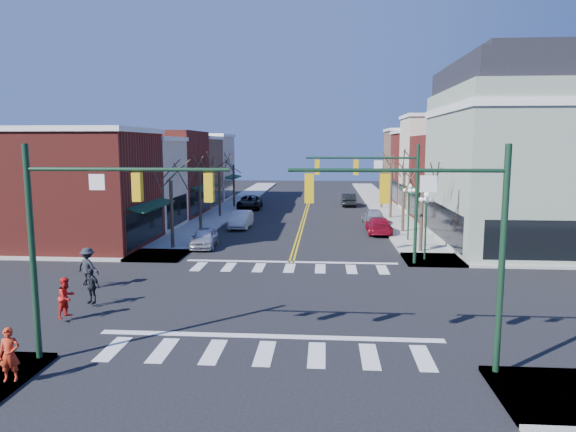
% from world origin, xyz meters
% --- Properties ---
extents(ground, '(160.00, 160.00, 0.00)m').
position_xyz_m(ground, '(0.00, 0.00, 0.00)').
color(ground, black).
rests_on(ground, ground).
extents(sidewalk_left, '(3.50, 70.00, 0.15)m').
position_xyz_m(sidewalk_left, '(-8.75, 20.00, 0.07)').
color(sidewalk_left, '#9E9B93').
rests_on(sidewalk_left, ground).
extents(sidewalk_right, '(3.50, 70.00, 0.15)m').
position_xyz_m(sidewalk_right, '(8.75, 20.00, 0.07)').
color(sidewalk_right, '#9E9B93').
rests_on(sidewalk_right, ground).
extents(bldg_left_brick_a, '(10.00, 8.50, 8.00)m').
position_xyz_m(bldg_left_brick_a, '(-15.50, 11.75, 4.00)').
color(bldg_left_brick_a, maroon).
rests_on(bldg_left_brick_a, ground).
extents(bldg_left_stucco_a, '(10.00, 7.00, 7.50)m').
position_xyz_m(bldg_left_stucco_a, '(-15.50, 19.50, 3.75)').
color(bldg_left_stucco_a, beige).
rests_on(bldg_left_stucco_a, ground).
extents(bldg_left_brick_b, '(10.00, 9.00, 8.50)m').
position_xyz_m(bldg_left_brick_b, '(-15.50, 27.50, 4.25)').
color(bldg_left_brick_b, maroon).
rests_on(bldg_left_brick_b, ground).
extents(bldg_left_tan, '(10.00, 7.50, 7.80)m').
position_xyz_m(bldg_left_tan, '(-15.50, 35.75, 3.90)').
color(bldg_left_tan, '#8F684F').
rests_on(bldg_left_tan, ground).
extents(bldg_left_stucco_b, '(10.00, 8.00, 8.20)m').
position_xyz_m(bldg_left_stucco_b, '(-15.50, 43.50, 4.10)').
color(bldg_left_stucco_b, beige).
rests_on(bldg_left_stucco_b, ground).
extents(bldg_right_brick_a, '(10.00, 8.50, 8.00)m').
position_xyz_m(bldg_right_brick_a, '(15.50, 25.75, 4.00)').
color(bldg_right_brick_a, maroon).
rests_on(bldg_right_brick_a, ground).
extents(bldg_right_stucco, '(10.00, 7.00, 10.00)m').
position_xyz_m(bldg_right_stucco, '(15.50, 33.50, 5.00)').
color(bldg_right_stucco, beige).
rests_on(bldg_right_stucco, ground).
extents(bldg_right_brick_b, '(10.00, 8.00, 8.50)m').
position_xyz_m(bldg_right_brick_b, '(15.50, 41.00, 4.25)').
color(bldg_right_brick_b, maroon).
rests_on(bldg_right_brick_b, ground).
extents(bldg_right_tan, '(10.00, 8.00, 9.00)m').
position_xyz_m(bldg_right_tan, '(15.50, 49.00, 4.50)').
color(bldg_right_tan, '#8F684F').
rests_on(bldg_right_tan, ground).
extents(victorian_corner, '(12.25, 14.25, 13.30)m').
position_xyz_m(victorian_corner, '(16.50, 14.50, 6.66)').
color(victorian_corner, gray).
rests_on(victorian_corner, ground).
extents(traffic_mast_near_left, '(6.60, 0.28, 7.20)m').
position_xyz_m(traffic_mast_near_left, '(-5.55, -7.40, 4.71)').
color(traffic_mast_near_left, '#14331E').
rests_on(traffic_mast_near_left, ground).
extents(traffic_mast_near_right, '(6.60, 0.28, 7.20)m').
position_xyz_m(traffic_mast_near_right, '(5.55, -7.40, 4.71)').
color(traffic_mast_near_right, '#14331E').
rests_on(traffic_mast_near_right, ground).
extents(traffic_mast_far_right, '(6.60, 0.28, 7.20)m').
position_xyz_m(traffic_mast_far_right, '(5.55, 7.40, 4.71)').
color(traffic_mast_far_right, '#14331E').
rests_on(traffic_mast_far_right, ground).
extents(lamppost_corner, '(0.36, 0.36, 4.33)m').
position_xyz_m(lamppost_corner, '(8.20, 8.50, 2.96)').
color(lamppost_corner, '#14331E').
rests_on(lamppost_corner, ground).
extents(lamppost_midblock, '(0.36, 0.36, 4.33)m').
position_xyz_m(lamppost_midblock, '(8.20, 15.00, 2.96)').
color(lamppost_midblock, '#14331E').
rests_on(lamppost_midblock, ground).
extents(tree_left_a, '(0.24, 0.24, 4.76)m').
position_xyz_m(tree_left_a, '(-8.40, 11.00, 2.38)').
color(tree_left_a, '#382B21').
rests_on(tree_left_a, ground).
extents(tree_left_b, '(0.24, 0.24, 5.04)m').
position_xyz_m(tree_left_b, '(-8.40, 19.00, 2.52)').
color(tree_left_b, '#382B21').
rests_on(tree_left_b, ground).
extents(tree_left_c, '(0.24, 0.24, 4.55)m').
position_xyz_m(tree_left_c, '(-8.40, 27.00, 2.27)').
color(tree_left_c, '#382B21').
rests_on(tree_left_c, ground).
extents(tree_left_d, '(0.24, 0.24, 4.90)m').
position_xyz_m(tree_left_d, '(-8.40, 35.00, 2.45)').
color(tree_left_d, '#382B21').
rests_on(tree_left_d, ground).
extents(tree_right_a, '(0.24, 0.24, 4.62)m').
position_xyz_m(tree_right_a, '(8.40, 11.00, 2.31)').
color(tree_right_a, '#382B21').
rests_on(tree_right_a, ground).
extents(tree_right_b, '(0.24, 0.24, 5.18)m').
position_xyz_m(tree_right_b, '(8.40, 19.00, 2.59)').
color(tree_right_b, '#382B21').
rests_on(tree_right_b, ground).
extents(tree_right_c, '(0.24, 0.24, 4.83)m').
position_xyz_m(tree_right_c, '(8.40, 27.00, 2.42)').
color(tree_right_c, '#382B21').
rests_on(tree_right_c, ground).
extents(tree_right_d, '(0.24, 0.24, 4.97)m').
position_xyz_m(tree_right_d, '(8.40, 35.00, 2.48)').
color(tree_right_d, '#382B21').
rests_on(tree_right_d, ground).
extents(car_left_near, '(1.95, 4.15, 1.37)m').
position_xyz_m(car_left_near, '(-6.40, 11.91, 0.69)').
color(car_left_near, silver).
rests_on(car_left_near, ground).
extents(car_left_mid, '(1.62, 4.50, 1.48)m').
position_xyz_m(car_left_mid, '(-5.23, 20.58, 0.74)').
color(car_left_mid, silver).
rests_on(car_left_mid, ground).
extents(car_left_far, '(2.68, 5.50, 1.50)m').
position_xyz_m(car_left_far, '(-6.40, 33.77, 0.75)').
color(car_left_far, black).
rests_on(car_left_far, ground).
extents(car_right_near, '(1.93, 4.70, 1.36)m').
position_xyz_m(car_right_near, '(6.40, 18.41, 0.68)').
color(car_right_near, maroon).
rests_on(car_right_near, ground).
extents(car_right_mid, '(1.99, 4.47, 1.49)m').
position_xyz_m(car_right_mid, '(6.40, 23.43, 0.75)').
color(car_right_mid, '#B4B4B9').
rests_on(car_right_mid, ground).
extents(car_right_far, '(1.63, 4.53, 1.49)m').
position_xyz_m(car_right_far, '(4.80, 37.36, 0.74)').
color(car_right_far, black).
rests_on(car_right_far, ground).
extents(pedestrian_red_a, '(0.67, 0.51, 1.64)m').
position_xyz_m(pedestrian_red_a, '(-7.30, -9.11, 0.97)').
color(pedestrian_red_a, red).
rests_on(pedestrian_red_a, sidewalk_left).
extents(pedestrian_red_b, '(0.85, 0.97, 1.68)m').
position_xyz_m(pedestrian_red_b, '(-8.47, -3.46, 0.99)').
color(pedestrian_red_b, red).
rests_on(pedestrian_red_b, sidewalk_left).
extents(pedestrian_dark_a, '(1.00, 0.69, 1.58)m').
position_xyz_m(pedestrian_dark_a, '(-8.30, -1.58, 0.94)').
color(pedestrian_dark_a, black).
rests_on(pedestrian_dark_a, sidewalk_left).
extents(pedestrian_dark_b, '(1.41, 1.08, 1.93)m').
position_xyz_m(pedestrian_dark_b, '(-9.78, 1.23, 1.12)').
color(pedestrian_dark_b, black).
rests_on(pedestrian_dark_b, sidewalk_left).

